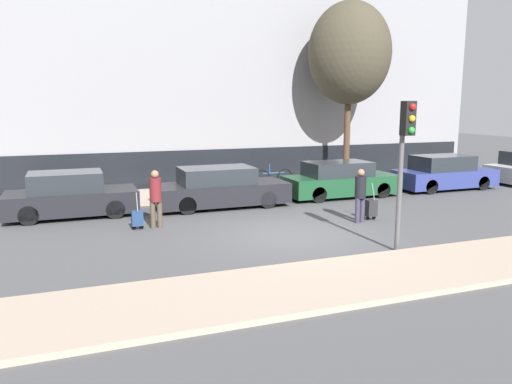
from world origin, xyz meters
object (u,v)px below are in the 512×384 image
(pedestrian_right, at_px, (360,192))
(bare_tree_near_crossing, at_px, (349,53))
(parked_car_1, at_px, (220,188))
(parked_bicycle, at_px, (274,177))
(parked_car_3, at_px, (444,174))
(trolley_left, at_px, (137,218))
(trolley_right, at_px, (371,208))
(parked_car_2, at_px, (340,180))
(pedestrian_left, at_px, (156,195))
(parked_car_0, at_px, (70,196))
(traffic_light, at_px, (405,146))

(pedestrian_right, xyz_separation_m, bare_tree_near_crossing, (3.43, 6.61, 4.81))
(parked_car_1, relative_size, parked_bicycle, 2.61)
(parked_car_3, bearing_deg, trolley_left, -169.49)
(trolley_right, bearing_deg, parked_car_2, 74.06)
(pedestrian_left, bearing_deg, parked_car_3, 9.45)
(parked_car_2, xyz_separation_m, parked_car_3, (5.02, -0.01, 0.02))
(parked_car_0, xyz_separation_m, pedestrian_left, (2.32, -2.46, 0.29))
(parked_car_1, bearing_deg, trolley_left, -144.53)
(parked_car_1, height_order, parked_car_2, parked_car_1)
(parked_car_2, relative_size, parked_car_3, 1.03)
(parked_bicycle, bearing_deg, parked_car_2, -58.17)
(parked_bicycle, distance_m, bare_tree_near_crossing, 6.32)
(pedestrian_left, xyz_separation_m, trolley_right, (6.47, -1.35, -0.59))
(parked_car_1, xyz_separation_m, trolley_left, (-3.18, -2.27, -0.33))
(parked_car_3, distance_m, trolley_left, 13.35)
(trolley_right, distance_m, parked_bicycle, 6.53)
(parked_car_1, bearing_deg, pedestrian_right, -48.64)
(parked_car_2, relative_size, pedestrian_right, 2.71)
(trolley_right, xyz_separation_m, traffic_light, (-1.30, -3.21, 2.24))
(parked_car_0, relative_size, pedestrian_right, 2.45)
(parked_car_1, bearing_deg, trolley_right, -43.17)
(parked_car_2, distance_m, trolley_left, 8.47)
(pedestrian_left, distance_m, bare_tree_near_crossing, 11.69)
(pedestrian_right, distance_m, trolley_right, 0.78)
(pedestrian_right, height_order, trolley_right, pedestrian_right)
(trolley_right, relative_size, traffic_light, 0.32)
(pedestrian_right, height_order, traffic_light, traffic_light)
(pedestrian_right, distance_m, traffic_light, 3.56)
(pedestrian_left, distance_m, pedestrian_right, 6.14)
(trolley_left, height_order, parked_bicycle, trolley_left)
(pedestrian_right, bearing_deg, pedestrian_left, -31.75)
(parked_car_2, relative_size, pedestrian_left, 2.63)
(parked_car_3, xyz_separation_m, pedestrian_left, (-12.57, -2.42, 0.30))
(parked_car_0, height_order, trolley_right, parked_car_0)
(trolley_left, distance_m, bare_tree_near_crossing, 12.41)
(pedestrian_left, bearing_deg, parked_car_2, 16.42)
(parked_car_0, distance_m, pedestrian_right, 9.18)
(parked_bicycle, bearing_deg, parked_car_1, -138.24)
(parked_car_1, distance_m, traffic_light, 7.53)
(parked_car_1, bearing_deg, parked_car_2, 2.14)
(trolley_left, bearing_deg, parked_car_1, 35.47)
(trolley_left, height_order, pedestrian_right, pedestrian_right)
(parked_car_0, relative_size, trolley_right, 3.44)
(parked_car_2, distance_m, trolley_right, 3.95)
(parked_car_3, distance_m, pedestrian_right, 7.71)
(trolley_left, relative_size, parked_bicycle, 0.62)
(parked_car_2, distance_m, pedestrian_left, 7.94)
(parked_car_1, distance_m, trolley_left, 3.92)
(parked_car_0, relative_size, bare_tree_near_crossing, 0.52)
(parked_car_2, distance_m, parked_bicycle, 3.19)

